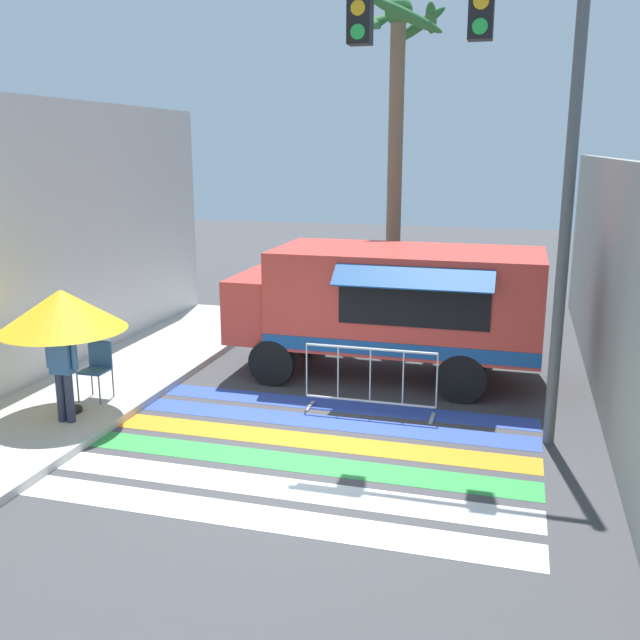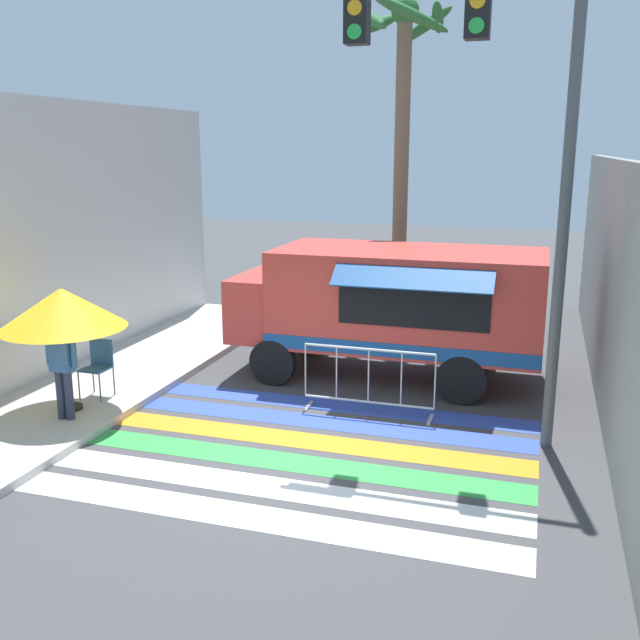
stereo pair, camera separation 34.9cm
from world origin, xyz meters
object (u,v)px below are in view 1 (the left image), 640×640
object	(u,v)px
folding_chair	(97,364)
palm_tree	(396,107)
patio_umbrella	(62,310)
barricade_front	(370,381)
vendor_person	(62,363)
food_truck	(383,300)
traffic_signal_pole	(487,91)

from	to	relation	value
folding_chair	palm_tree	size ratio (longest dim) A/B	0.13
patio_umbrella	folding_chair	distance (m)	1.28
folding_chair	barricade_front	xyz separation A→B (m)	(4.41, 0.82, -0.16)
barricade_front	vendor_person	bearing A→B (deg)	-156.22
barricade_front	palm_tree	xyz separation A→B (m)	(-0.64, 5.50, 4.49)
vendor_person	barricade_front	world-z (taller)	vendor_person
food_truck	palm_tree	distance (m)	5.05
patio_umbrella	barricade_front	distance (m)	4.88
traffic_signal_pole	folding_chair	size ratio (longest dim) A/B	7.17
folding_chair	palm_tree	world-z (taller)	palm_tree
patio_umbrella	folding_chair	size ratio (longest dim) A/B	2.05
patio_umbrella	palm_tree	xyz separation A→B (m)	(3.84, 7.03, 3.27)
food_truck	folding_chair	bearing A→B (deg)	-146.68
traffic_signal_pole	vendor_person	xyz separation A→B (m)	(-5.89, -1.42, -3.85)
barricade_front	palm_tree	world-z (taller)	palm_tree
traffic_signal_pole	vendor_person	size ratio (longest dim) A/B	4.20
food_truck	barricade_front	size ratio (longest dim) A/B	2.61
barricade_front	palm_tree	bearing A→B (deg)	96.61
traffic_signal_pole	patio_umbrella	world-z (taller)	traffic_signal_pole
food_truck	folding_chair	xyz separation A→B (m)	(-4.22, -2.78, -0.75)
barricade_front	palm_tree	distance (m)	7.12
patio_umbrella	barricade_front	bearing A→B (deg)	18.85
traffic_signal_pole	vendor_person	world-z (taller)	traffic_signal_pole
traffic_signal_pole	vendor_person	bearing A→B (deg)	-166.47
food_truck	barricade_front	bearing A→B (deg)	-84.72
food_truck	vendor_person	world-z (taller)	food_truck
patio_umbrella	barricade_front	world-z (taller)	patio_umbrella
food_truck	patio_umbrella	bearing A→B (deg)	-140.91
patio_umbrella	traffic_signal_pole	bearing A→B (deg)	9.86
palm_tree	vendor_person	bearing A→B (deg)	-116.28
food_truck	patio_umbrella	world-z (taller)	food_truck
traffic_signal_pole	folding_chair	xyz separation A→B (m)	(-6.01, -0.35, -4.19)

